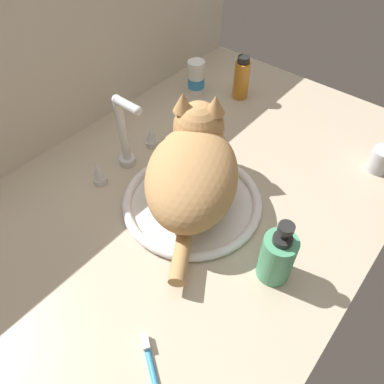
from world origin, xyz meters
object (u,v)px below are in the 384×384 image
(faucet, at_px, (126,141))
(pill_bottle, at_px, (196,78))
(amber_bottle, at_px, (242,79))
(soap_pump_bottle, at_px, (277,257))
(cat, at_px, (193,165))
(metal_jar, at_px, (381,160))
(sink_basin, at_px, (192,201))

(faucet, height_order, pill_bottle, faucet)
(amber_bottle, bearing_deg, faucet, 174.60)
(pill_bottle, bearing_deg, soap_pump_bottle, -127.43)
(amber_bottle, bearing_deg, pill_bottle, 118.32)
(cat, distance_m, pill_bottle, 0.44)
(pill_bottle, bearing_deg, faucet, -167.50)
(pill_bottle, xyz_separation_m, metal_jar, (0.02, -0.57, -0.02))
(sink_basin, xyz_separation_m, soap_pump_bottle, (-0.04, -0.23, 0.05))
(amber_bottle, distance_m, pill_bottle, 0.14)
(amber_bottle, height_order, soap_pump_bottle, soap_pump_bottle)
(sink_basin, relative_size, soap_pump_bottle, 2.07)
(sink_basin, height_order, cat, cat)
(faucet, xyz_separation_m, metal_jar, (0.38, -0.49, -0.04))
(faucet, bearing_deg, metal_jar, -51.74)
(metal_jar, relative_size, soap_pump_bottle, 0.40)
(pill_bottle, distance_m, metal_jar, 0.57)
(pill_bottle, relative_size, soap_pump_bottle, 0.66)
(sink_basin, distance_m, faucet, 0.22)
(amber_bottle, bearing_deg, sink_basin, -158.84)
(cat, relative_size, soap_pump_bottle, 2.42)
(sink_basin, bearing_deg, pill_bottle, 38.30)
(faucet, relative_size, soap_pump_bottle, 1.37)
(metal_jar, bearing_deg, pill_bottle, 92.15)
(amber_bottle, xyz_separation_m, soap_pump_bottle, (-0.46, -0.40, -0.00))
(sink_basin, height_order, amber_bottle, amber_bottle)
(cat, bearing_deg, sink_basin, -147.58)
(pill_bottle, bearing_deg, sink_basin, -141.70)
(faucet, distance_m, pill_bottle, 0.37)
(sink_basin, xyz_separation_m, amber_bottle, (0.43, 0.17, 0.05))
(metal_jar, xyz_separation_m, soap_pump_bottle, (-0.42, 0.05, 0.03))
(sink_basin, distance_m, metal_jar, 0.47)
(cat, height_order, metal_jar, cat)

